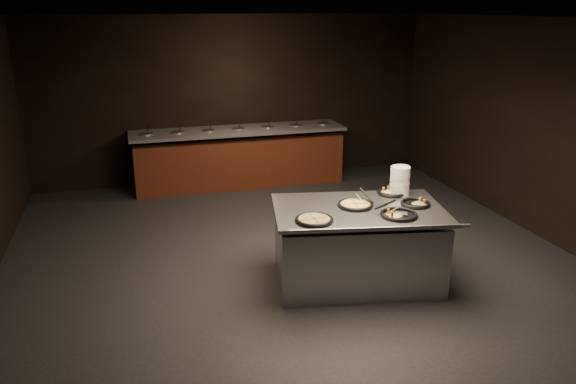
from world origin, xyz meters
name	(u,v)px	position (x,y,z in m)	size (l,w,h in m)	color
room	(300,154)	(0.00, 0.00, 1.45)	(7.02, 8.02, 2.92)	black
salad_bar	(239,161)	(0.00, 3.56, 0.44)	(3.70, 0.83, 1.18)	#551F14
serving_counter	(357,247)	(0.55, -0.44, 0.43)	(2.07, 1.54, 0.90)	silver
plate_stack	(400,181)	(1.21, -0.12, 1.07)	(0.23, 0.23, 0.33)	white
pan_veggie_whole	(314,220)	(-0.05, -0.68, 0.92)	(0.40, 0.40, 0.04)	black
pan_cheese_whole	(355,205)	(0.54, -0.37, 0.92)	(0.40, 0.40, 0.04)	black
pan_cheese_slices_a	(391,192)	(1.12, -0.09, 0.92)	(0.34, 0.34, 0.04)	black
pan_cheese_slices_b	(399,214)	(0.87, -0.78, 0.92)	(0.40, 0.40, 0.04)	black
pan_veggie_slices	(415,203)	(1.21, -0.52, 0.92)	(0.33, 0.33, 0.04)	black
server_left	(363,197)	(0.66, -0.30, 0.98)	(0.23, 0.31, 0.17)	silver
server_right	(390,207)	(0.79, -0.72, 0.98)	(0.34, 0.22, 0.18)	silver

